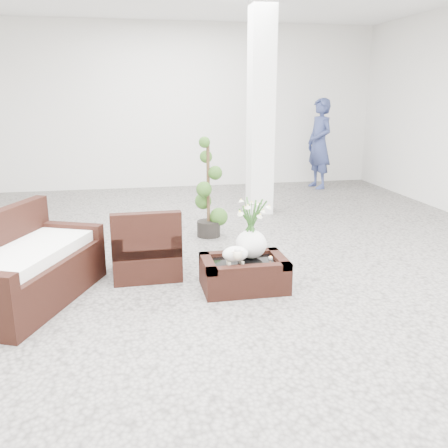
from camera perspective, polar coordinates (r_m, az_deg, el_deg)
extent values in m
plane|color=gray|center=(5.82, -0.19, -5.64)|extent=(11.00, 11.00, 0.00)
cube|color=white|center=(8.44, 4.33, 13.02)|extent=(0.40, 0.40, 3.50)
cube|color=black|center=(5.31, 2.35, -5.97)|extent=(0.90, 0.60, 0.31)
ellipsoid|color=white|center=(5.10, 1.32, -3.73)|extent=(0.28, 0.23, 0.21)
cylinder|color=white|center=(5.34, 5.46, -3.93)|extent=(0.04, 0.04, 0.03)
cube|color=black|center=(5.71, -9.16, -1.94)|extent=(0.78, 0.75, 0.82)
cube|color=black|center=(5.27, -21.95, -3.80)|extent=(1.44, 1.90, 0.91)
imported|color=navy|center=(10.94, 11.10, 9.21)|extent=(0.59, 0.78, 1.94)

